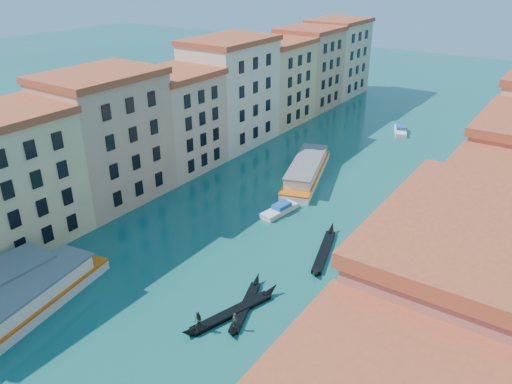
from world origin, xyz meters
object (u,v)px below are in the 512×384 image
gondola_right (230,312)px  vaporetto_far (306,170)px  vaporetto_near (19,306)px  gondola_fore (245,305)px

gondola_right → vaporetto_far: bearing=124.1°
vaporetto_far → gondola_right: size_ratio=1.68×
vaporetto_far → gondola_right: bearing=-91.1°
vaporetto_near → vaporetto_far: (7.03, 49.93, -0.10)m
vaporetto_near → gondola_fore: bearing=27.8°
vaporetto_near → gondola_fore: size_ratio=2.11×
vaporetto_far → vaporetto_near: bearing=-115.9°
vaporetto_far → gondola_fore: bearing=-89.2°
vaporetto_far → gondola_fore: size_ratio=1.96×
vaporetto_near → vaporetto_far: vaporetto_near is taller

